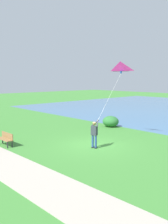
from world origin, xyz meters
TOP-DOWN VIEW (x-y plane):
  - ground_plane at (0.00, 0.00)m, footprint 120.00×120.00m
  - person_kite_flyer at (-0.41, -0.41)m, footprint 0.63×0.51m
  - flying_kite at (2.87, 0.22)m, footprint 3.25×1.44m
  - park_bench_near_walkway at (-4.37, 4.06)m, footprint 0.49×1.51m
  - lakeside_shrub at (5.68, 3.47)m, footprint 1.46×1.56m

SIDE VIEW (x-z plane):
  - ground_plane at x=0.00m, z-range 0.00..0.00m
  - lakeside_shrub at x=5.68m, z-range 0.00..1.01m
  - park_bench_near_walkway at x=-4.37m, z-range 0.07..0.95m
  - person_kite_flyer at x=-0.41m, z-range 0.13..1.96m
  - flying_kite at x=2.87m, z-range 3.28..7.25m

